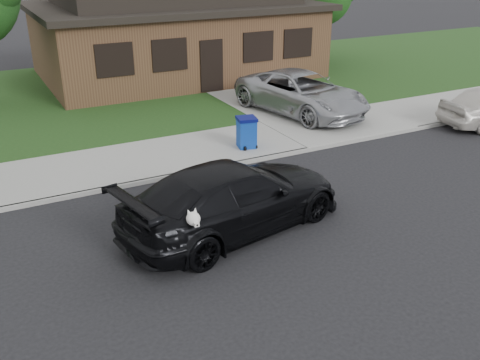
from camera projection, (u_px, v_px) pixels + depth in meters
ground at (256, 228)px, 11.90m from camera, size 120.00×120.00×0.00m
sidewalk at (174, 155)px, 15.94m from camera, size 60.00×3.00×0.12m
curb at (194, 172)px, 14.72m from camera, size 60.00×0.12×0.12m
lawn at (106, 94)px, 22.43m from camera, size 60.00×13.00×0.13m
driveway at (265, 93)px, 22.53m from camera, size 4.50×13.00×0.14m
sedan at (234, 198)px, 11.59m from camera, size 5.59×3.19×1.53m
minivan at (301, 93)px, 19.37m from camera, size 3.45×5.69×1.48m
recycling_bin at (247, 132)px, 16.17m from camera, size 0.67×0.67×0.94m
house at (175, 31)px, 24.90m from camera, size 12.60×8.60×4.65m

